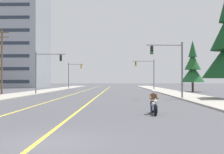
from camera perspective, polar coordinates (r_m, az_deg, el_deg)
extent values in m
plane|color=#47474C|center=(10.02, -12.51, -12.19)|extent=(400.00, 400.00, 0.00)
cube|color=yellow|center=(54.64, -1.59, -2.79)|extent=(0.16, 100.00, 0.01)
cube|color=yellow|center=(54.97, -5.72, -2.77)|extent=(0.16, 100.00, 0.01)
cube|color=#9E998E|center=(50.36, 11.27, -2.88)|extent=(4.40, 110.00, 0.14)
cube|color=#9E998E|center=(51.37, -14.09, -2.83)|extent=(4.40, 110.00, 0.14)
cylinder|color=black|center=(16.98, 8.40, -6.36)|extent=(0.13, 0.64, 0.64)
cylinder|color=black|center=(18.51, 7.88, -5.89)|extent=(0.13, 0.64, 0.64)
cylinder|color=silver|center=(17.05, 8.37, -5.27)|extent=(0.08, 0.33, 0.68)
sphere|color=white|center=(16.89, 8.42, -4.69)|extent=(0.20, 0.20, 0.20)
cylinder|color=silver|center=(17.08, 8.35, -4.48)|extent=(0.70, 0.06, 0.04)
ellipsoid|color=#B7BABF|center=(17.60, 8.17, -5.25)|extent=(0.33, 0.57, 0.28)
cube|color=silver|center=(17.74, 8.13, -5.96)|extent=(0.25, 0.44, 0.24)
cube|color=black|center=(18.04, 8.02, -5.32)|extent=(0.29, 0.52, 0.12)
cube|color=#B7BABF|center=(18.44, 7.89, -4.98)|extent=(0.21, 0.36, 0.08)
cylinder|color=silver|center=(18.13, 7.56, -6.06)|extent=(0.09, 0.55, 0.08)
cube|color=brown|center=(17.98, 8.03, -4.13)|extent=(0.36, 0.25, 0.56)
sphere|color=silver|center=(17.94, 8.04, -2.82)|extent=(0.26, 0.26, 0.26)
cylinder|color=navy|center=(17.88, 8.53, -5.37)|extent=(0.15, 0.44, 0.30)
cylinder|color=navy|center=(17.73, 8.66, -6.38)|extent=(0.11, 0.16, 0.35)
cylinder|color=brown|center=(17.73, 8.76, -3.85)|extent=(0.11, 0.52, 0.27)
cylinder|color=navy|center=(17.85, 7.63, -5.38)|extent=(0.15, 0.44, 0.30)
cylinder|color=navy|center=(17.70, 7.63, -6.39)|extent=(0.11, 0.16, 0.35)
cylinder|color=brown|center=(17.69, 7.47, -3.86)|extent=(0.11, 0.52, 0.27)
cylinder|color=slate|center=(32.78, 13.42, 1.25)|extent=(0.18, 0.18, 6.20)
cylinder|color=slate|center=(32.51, 10.08, 6.12)|extent=(3.90, 0.36, 0.11)
cube|color=black|center=(32.18, 7.70, 5.20)|extent=(0.31, 0.26, 0.90)
sphere|color=black|center=(32.06, 7.75, 5.76)|extent=(0.18, 0.18, 0.18)
sphere|color=black|center=(32.03, 7.75, 5.23)|extent=(0.18, 0.18, 0.18)
sphere|color=green|center=(32.00, 7.75, 4.69)|extent=(0.18, 0.18, 0.18)
cylinder|color=slate|center=(44.25, -14.54, 0.75)|extent=(0.18, 0.18, 6.20)
cylinder|color=slate|center=(43.89, -11.82, 4.35)|extent=(4.28, 0.14, 0.11)
cube|color=black|center=(43.55, -9.90, 3.66)|extent=(0.30, 0.24, 0.90)
sphere|color=black|center=(43.73, -9.86, 4.04)|extent=(0.18, 0.18, 0.18)
sphere|color=black|center=(43.70, -9.86, 3.65)|extent=(0.18, 0.18, 0.18)
sphere|color=green|center=(43.68, -9.86, 3.26)|extent=(0.18, 0.18, 0.18)
cylinder|color=slate|center=(58.86, 8.12, 0.38)|extent=(0.18, 0.18, 6.20)
cylinder|color=slate|center=(58.77, 6.06, 3.07)|extent=(4.23, 0.14, 0.11)
cube|color=#B79319|center=(58.64, 4.61, 2.54)|extent=(0.30, 0.24, 0.90)
sphere|color=black|center=(58.50, 4.62, 2.84)|extent=(0.18, 0.18, 0.18)
sphere|color=black|center=(58.48, 4.62, 2.54)|extent=(0.18, 0.18, 0.18)
sphere|color=green|center=(58.47, 4.62, 2.25)|extent=(0.18, 0.18, 0.18)
cylinder|color=slate|center=(70.29, -8.41, 0.21)|extent=(0.18, 0.18, 6.20)
cylinder|color=slate|center=(70.00, -6.99, 2.46)|extent=(3.55, 0.33, 0.11)
cube|color=#B79319|center=(69.74, -6.00, 2.02)|extent=(0.31, 0.26, 0.90)
sphere|color=black|center=(69.90, -5.97, 2.26)|extent=(0.18, 0.18, 0.18)
sphere|color=black|center=(69.89, -5.97, 2.02)|extent=(0.18, 0.18, 0.18)
sphere|color=green|center=(69.88, -5.97, 1.77)|extent=(0.18, 0.18, 0.18)
cylinder|color=brown|center=(45.72, -20.57, 2.73)|extent=(0.26, 0.26, 9.39)
cube|color=brown|center=(46.17, -20.54, 8.05)|extent=(2.01, 0.12, 0.12)
cylinder|color=slate|center=(45.88, -19.55, 8.23)|extent=(0.08, 0.08, 0.12)
cube|color=brown|center=(46.07, -20.55, 7.26)|extent=(2.07, 0.12, 0.12)
cylinder|color=slate|center=(45.78, -19.53, 7.43)|extent=(0.08, 0.08, 0.12)
cylinder|color=#4C3828|center=(54.19, 15.37, -1.88)|extent=(0.38, 0.38, 1.71)
cone|color=#1E5628|center=(54.19, 15.36, 0.61)|extent=(4.18, 4.18, 2.99)
cone|color=#1E5628|center=(54.29, 15.35, 2.98)|extent=(2.84, 2.84, 2.99)
cone|color=#1E5628|center=(54.48, 15.34, 5.34)|extent=(1.50, 1.50, 2.99)
cube|color=#999EA8|center=(94.16, -19.12, 7.63)|extent=(20.46, 18.15, 31.15)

